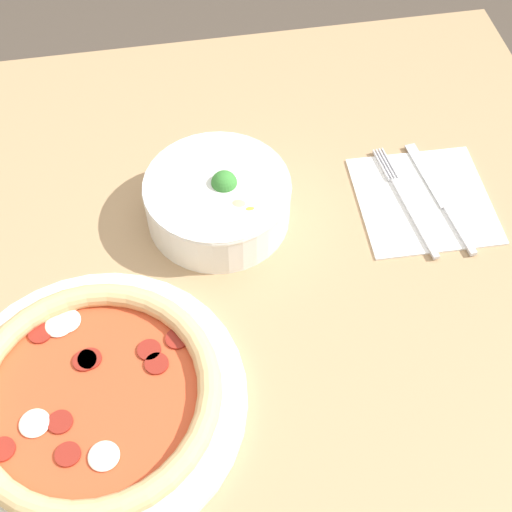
# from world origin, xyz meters

# --- Properties ---
(ground_plane) EXTENTS (8.00, 8.00, 0.00)m
(ground_plane) POSITION_xyz_m (0.00, 0.00, 0.00)
(ground_plane) COLOR #4C4238
(dining_table) EXTENTS (1.21, 0.98, 0.76)m
(dining_table) POSITION_xyz_m (0.00, 0.00, 0.66)
(dining_table) COLOR tan
(dining_table) RESTS_ON ground_plane
(pizza) EXTENTS (0.32, 0.32, 0.04)m
(pizza) POSITION_xyz_m (-0.05, -0.10, 0.78)
(pizza) COLOR white
(pizza) RESTS_ON dining_table
(bowl) EXTENTS (0.18, 0.18, 0.08)m
(bowl) POSITION_xyz_m (0.11, 0.13, 0.80)
(bowl) COLOR white
(bowl) RESTS_ON dining_table
(napkin) EXTENTS (0.17, 0.17, 0.00)m
(napkin) POSITION_xyz_m (0.38, 0.11, 0.76)
(napkin) COLOR white
(napkin) RESTS_ON dining_table
(fork) EXTENTS (0.03, 0.19, 0.00)m
(fork) POSITION_xyz_m (0.35, 0.11, 0.77)
(fork) COLOR silver
(fork) RESTS_ON napkin
(knife) EXTENTS (0.03, 0.19, 0.01)m
(knife) POSITION_xyz_m (0.40, 0.10, 0.77)
(knife) COLOR silver
(knife) RESTS_ON napkin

